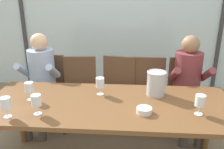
{
  "coord_description": "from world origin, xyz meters",
  "views": [
    {
      "loc": [
        0.17,
        -1.97,
        1.72
      ],
      "look_at": [
        0.0,
        0.35,
        0.87
      ],
      "focal_mm": 38.32,
      "sensor_mm": 36.0,
      "label": 1
    }
  ],
  "objects_px": {
    "chair_left_of_center": "(80,86)",
    "wine_glass_by_right_taster": "(6,103)",
    "ice_bucket_primary": "(156,83)",
    "tasting_bowl": "(144,110)",
    "dining_table": "(109,109)",
    "chair_center": "(117,86)",
    "chair_near_curtain": "(47,84)",
    "wine_glass_center_pour": "(29,88)",
    "wine_glass_near_bucket": "(100,83)",
    "chair_near_window_right": "(186,88)",
    "wine_glass_by_left_taster": "(200,101)",
    "person_maroon_top": "(189,80)",
    "person_pale_blue_shirt": "(40,76)",
    "wine_glass_spare_empty": "(36,101)",
    "chair_right_of_center": "(149,87)"
  },
  "relations": [
    {
      "from": "chair_left_of_center",
      "to": "wine_glass_by_right_taster",
      "type": "xyz_separation_m",
      "value": [
        -0.35,
        -1.16,
        0.32
      ]
    },
    {
      "from": "ice_bucket_primary",
      "to": "tasting_bowl",
      "type": "xyz_separation_m",
      "value": [
        -0.13,
        -0.38,
        -0.1
      ]
    },
    {
      "from": "dining_table",
      "to": "wine_glass_by_right_taster",
      "type": "bearing_deg",
      "value": -158.57
    },
    {
      "from": "chair_center",
      "to": "chair_near_curtain",
      "type": "bearing_deg",
      "value": -172.74
    },
    {
      "from": "tasting_bowl",
      "to": "wine_glass_by_right_taster",
      "type": "distance_m",
      "value": 1.13
    },
    {
      "from": "wine_glass_center_pour",
      "to": "ice_bucket_primary",
      "type": "bearing_deg",
      "value": 9.52
    },
    {
      "from": "dining_table",
      "to": "wine_glass_near_bucket",
      "type": "distance_m",
      "value": 0.28
    },
    {
      "from": "chair_near_window_right",
      "to": "wine_glass_by_left_taster",
      "type": "height_order",
      "value": "wine_glass_by_left_taster"
    },
    {
      "from": "chair_left_of_center",
      "to": "chair_center",
      "type": "height_order",
      "value": "same"
    },
    {
      "from": "person_maroon_top",
      "to": "tasting_bowl",
      "type": "bearing_deg",
      "value": -125.84
    },
    {
      "from": "wine_glass_by_left_taster",
      "to": "wine_glass_center_pour",
      "type": "xyz_separation_m",
      "value": [
        -1.51,
        0.17,
        0.0
      ]
    },
    {
      "from": "chair_near_curtain",
      "to": "wine_glass_by_right_taster",
      "type": "xyz_separation_m",
      "value": [
        0.09,
        -1.21,
        0.32
      ]
    },
    {
      "from": "chair_center",
      "to": "wine_glass_center_pour",
      "type": "xyz_separation_m",
      "value": [
        -0.78,
        -0.87,
        0.32
      ]
    },
    {
      "from": "wine_glass_center_pour",
      "to": "chair_near_curtain",
      "type": "bearing_deg",
      "value": 99.79
    },
    {
      "from": "chair_center",
      "to": "person_maroon_top",
      "type": "xyz_separation_m",
      "value": [
        0.85,
        -0.15,
        0.17
      ]
    },
    {
      "from": "chair_center",
      "to": "ice_bucket_primary",
      "type": "height_order",
      "value": "ice_bucket_primary"
    },
    {
      "from": "chair_center",
      "to": "chair_near_window_right",
      "type": "bearing_deg",
      "value": 9.13
    },
    {
      "from": "wine_glass_by_left_taster",
      "to": "person_pale_blue_shirt",
      "type": "bearing_deg",
      "value": 152.34
    },
    {
      "from": "tasting_bowl",
      "to": "chair_near_window_right",
      "type": "bearing_deg",
      "value": 60.86
    },
    {
      "from": "person_pale_blue_shirt",
      "to": "dining_table",
      "type": "bearing_deg",
      "value": -37.12
    },
    {
      "from": "chair_near_curtain",
      "to": "wine_glass_spare_empty",
      "type": "distance_m",
      "value": 1.23
    },
    {
      "from": "chair_near_curtain",
      "to": "person_pale_blue_shirt",
      "type": "xyz_separation_m",
      "value": [
        -0.02,
        -0.17,
        0.17
      ]
    },
    {
      "from": "person_pale_blue_shirt",
      "to": "wine_glass_by_right_taster",
      "type": "bearing_deg",
      "value": -82.8
    },
    {
      "from": "chair_left_of_center",
      "to": "tasting_bowl",
      "type": "bearing_deg",
      "value": -59.04
    },
    {
      "from": "person_pale_blue_shirt",
      "to": "wine_glass_center_pour",
      "type": "relative_size",
      "value": 6.95
    },
    {
      "from": "chair_near_curtain",
      "to": "dining_table",
      "type": "bearing_deg",
      "value": -43.17
    },
    {
      "from": "person_pale_blue_shirt",
      "to": "chair_center",
      "type": "bearing_deg",
      "value": 10.19
    },
    {
      "from": "person_pale_blue_shirt",
      "to": "wine_glass_center_pour",
      "type": "height_order",
      "value": "person_pale_blue_shirt"
    },
    {
      "from": "wine_glass_center_pour",
      "to": "person_pale_blue_shirt",
      "type": "bearing_deg",
      "value": 103.62
    },
    {
      "from": "chair_near_curtain",
      "to": "person_pale_blue_shirt",
      "type": "bearing_deg",
      "value": -95.45
    },
    {
      "from": "chair_near_window_right",
      "to": "chair_center",
      "type": "bearing_deg",
      "value": 179.24
    },
    {
      "from": "person_pale_blue_shirt",
      "to": "wine_glass_center_pour",
      "type": "bearing_deg",
      "value": -75.3
    },
    {
      "from": "ice_bucket_primary",
      "to": "tasting_bowl",
      "type": "distance_m",
      "value": 0.42
    },
    {
      "from": "wine_glass_near_bucket",
      "to": "wine_glass_spare_empty",
      "type": "xyz_separation_m",
      "value": [
        -0.48,
        -0.43,
        0.0
      ]
    },
    {
      "from": "chair_center",
      "to": "chair_right_of_center",
      "type": "xyz_separation_m",
      "value": [
        0.4,
        -0.01,
        0.0
      ]
    },
    {
      "from": "chair_near_window_right",
      "to": "tasting_bowl",
      "type": "relative_size",
      "value": 6.76
    },
    {
      "from": "chair_center",
      "to": "person_pale_blue_shirt",
      "type": "xyz_separation_m",
      "value": [
        -0.95,
        -0.15,
        0.17
      ]
    },
    {
      "from": "dining_table",
      "to": "wine_glass_spare_empty",
      "type": "bearing_deg",
      "value": -156.67
    },
    {
      "from": "dining_table",
      "to": "tasting_bowl",
      "type": "height_order",
      "value": "tasting_bowl"
    },
    {
      "from": "person_pale_blue_shirt",
      "to": "tasting_bowl",
      "type": "height_order",
      "value": "person_pale_blue_shirt"
    },
    {
      "from": "person_pale_blue_shirt",
      "to": "wine_glass_by_left_taster",
      "type": "xyz_separation_m",
      "value": [
        1.68,
        -0.88,
        0.15
      ]
    },
    {
      "from": "wine_glass_near_bucket",
      "to": "person_pale_blue_shirt",
      "type": "bearing_deg",
      "value": 146.2
    },
    {
      "from": "ice_bucket_primary",
      "to": "wine_glass_near_bucket",
      "type": "xyz_separation_m",
      "value": [
        -0.55,
        -0.03,
        -0.01
      ]
    },
    {
      "from": "chair_near_window_right",
      "to": "chair_left_of_center",
      "type": "bearing_deg",
      "value": -179.47
    },
    {
      "from": "wine_glass_center_pour",
      "to": "wine_glass_spare_empty",
      "type": "height_order",
      "value": "same"
    },
    {
      "from": "chair_near_window_right",
      "to": "person_maroon_top",
      "type": "relative_size",
      "value": 0.74
    },
    {
      "from": "chair_right_of_center",
      "to": "wine_glass_spare_empty",
      "type": "relative_size",
      "value": 5.12
    },
    {
      "from": "dining_table",
      "to": "chair_center",
      "type": "distance_m",
      "value": 0.89
    },
    {
      "from": "chair_center",
      "to": "wine_glass_by_right_taster",
      "type": "relative_size",
      "value": 5.12
    },
    {
      "from": "chair_near_curtain",
      "to": "chair_left_of_center",
      "type": "height_order",
      "value": "same"
    }
  ]
}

